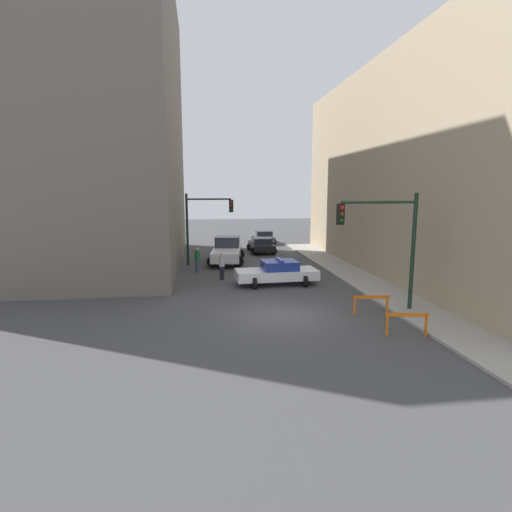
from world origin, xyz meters
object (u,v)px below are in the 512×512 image
object	(u,v)px
traffic_light_near	(389,234)
parked_car_mid	(264,237)
white_truck	(227,251)
barrier_mid	(371,302)
parked_car_near	(261,245)
pedestrian_crossing	(222,266)
pedestrian_corner	(197,259)
barrier_front	(407,320)
traffic_light_far	(202,219)
police_car	(277,272)

from	to	relation	value
traffic_light_near	parked_car_mid	xyz separation A→B (m)	(-1.71, 24.33, -2.86)
white_truck	barrier_mid	distance (m)	14.95
parked_car_near	pedestrian_crossing	bearing A→B (deg)	-111.74
pedestrian_corner	barrier_mid	size ratio (longest dim) A/B	1.04
pedestrian_crossing	barrier_front	world-z (taller)	pedestrian_crossing
traffic_light_near	white_truck	world-z (taller)	traffic_light_near
white_truck	pedestrian_corner	bearing A→B (deg)	-116.58
pedestrian_crossing	barrier_front	xyz separation A→B (m)	(6.36, -10.60, -0.24)
parked_car_near	barrier_mid	size ratio (longest dim) A/B	2.70
barrier_front	parked_car_near	bearing A→B (deg)	96.29
barrier_mid	traffic_light_far	bearing A→B (deg)	118.60
pedestrian_crossing	pedestrian_corner	world-z (taller)	same
parked_car_mid	pedestrian_crossing	bearing A→B (deg)	-105.82
traffic_light_near	pedestrian_crossing	xyz separation A→B (m)	(-6.92, 7.65, -2.67)
white_truck	barrier_front	size ratio (longest dim) A/B	3.55
parked_car_mid	pedestrian_corner	size ratio (longest dim) A/B	2.62
parked_car_near	parked_car_mid	distance (m)	6.30
traffic_light_near	white_truck	size ratio (longest dim) A/B	0.93
traffic_light_far	traffic_light_near	bearing A→B (deg)	-57.88
traffic_light_near	barrier_front	xyz separation A→B (m)	(-0.57, -2.94, -2.91)
traffic_light_near	barrier_mid	xyz separation A→B (m)	(-0.85, -0.38, -2.91)
traffic_light_far	parked_car_mid	size ratio (longest dim) A/B	1.20
parked_car_mid	pedestrian_crossing	size ratio (longest dim) A/B	2.62
traffic_light_far	barrier_mid	bearing A→B (deg)	-61.40
pedestrian_corner	barrier_mid	world-z (taller)	pedestrian_corner
white_truck	parked_car_mid	size ratio (longest dim) A/B	1.29
traffic_light_near	traffic_light_far	bearing A→B (deg)	122.12
traffic_light_far	pedestrian_corner	bearing A→B (deg)	-98.97
white_truck	parked_car_mid	xyz separation A→B (m)	(4.52, 10.76, -0.23)
white_truck	pedestrian_crossing	distance (m)	5.95
traffic_light_far	police_car	world-z (taller)	traffic_light_far
traffic_light_near	pedestrian_corner	bearing A→B (deg)	129.38
traffic_light_near	parked_car_near	distance (m)	18.59
pedestrian_corner	barrier_front	bearing A→B (deg)	-162.16
parked_car_mid	barrier_mid	world-z (taller)	parked_car_mid
parked_car_near	white_truck	bearing A→B (deg)	-126.81
white_truck	traffic_light_near	bearing A→B (deg)	-58.20
white_truck	parked_car_near	bearing A→B (deg)	61.04
parked_car_mid	white_truck	bearing A→B (deg)	-111.24
traffic_light_near	police_car	world-z (taller)	traffic_light_near
traffic_light_near	traffic_light_far	size ratio (longest dim) A/B	1.00
white_truck	pedestrian_crossing	xyz separation A→B (m)	(-0.69, -5.91, -0.04)
barrier_mid	white_truck	bearing A→B (deg)	111.10
parked_car_mid	traffic_light_far	bearing A→B (deg)	-117.18
pedestrian_corner	barrier_front	distance (m)	15.38
barrier_mid	pedestrian_crossing	bearing A→B (deg)	127.10
traffic_light_far	white_truck	world-z (taller)	traffic_light_far
parked_car_near	traffic_light_near	bearing A→B (deg)	-81.65
parked_car_mid	barrier_mid	distance (m)	24.72
barrier_mid	pedestrian_corner	bearing A→B (deg)	125.44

